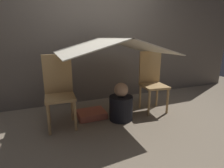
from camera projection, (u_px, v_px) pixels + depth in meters
ground_plane at (116, 122)px, 2.58m from camera, size 8.80×8.80×0.00m
wall_back at (93, 35)px, 3.21m from camera, size 7.00×0.05×2.50m
chair_left at (59, 89)px, 2.38m from camera, size 0.40×0.40×0.99m
chair_right at (152, 79)px, 2.92m from camera, size 0.42×0.42×0.99m
sheet_canopy at (112, 46)px, 2.43m from camera, size 1.50×1.23×0.22m
person_front at (121, 105)px, 2.61m from camera, size 0.35×0.35×0.57m
floor_cushion at (92, 114)px, 2.72m from camera, size 0.42×0.34×0.10m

